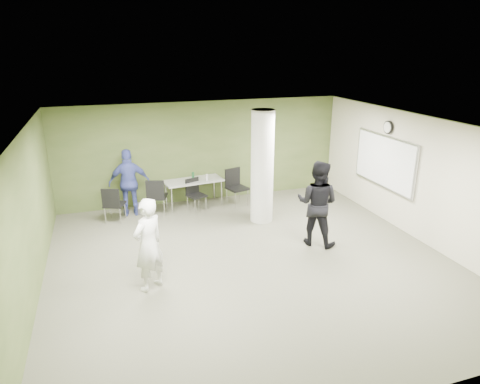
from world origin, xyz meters
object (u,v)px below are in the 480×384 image
object	(u,v)px
chair_back_left	(113,202)
man_blue	(129,183)
folding_table	(194,182)
man_black	(317,203)
woman_white	(148,245)

from	to	relation	value
chair_back_left	man_blue	bearing A→B (deg)	-117.18
folding_table	man_black	world-z (taller)	man_black
chair_back_left	man_black	world-z (taller)	man_black
chair_back_left	man_blue	world-z (taller)	man_blue
folding_table	man_blue	xyz separation A→B (m)	(-1.70, -0.13, 0.18)
folding_table	chair_back_left	bearing A→B (deg)	-173.43
woman_white	man_blue	world-z (taller)	man_blue
woman_white	man_black	distance (m)	3.81
folding_table	woman_white	distance (m)	4.26
chair_back_left	man_black	size ratio (longest dim) A/B	0.49
woman_white	man_black	bearing A→B (deg)	156.13
woman_white	man_black	xyz separation A→B (m)	(3.73, 0.76, 0.08)
folding_table	man_blue	bearing A→B (deg)	177.11
man_black	man_blue	bearing A→B (deg)	4.35
man_black	folding_table	bearing A→B (deg)	-13.62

